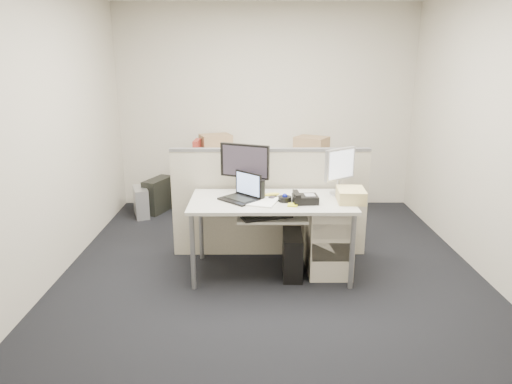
{
  "coord_description": "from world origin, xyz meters",
  "views": [
    {
      "loc": [
        -0.16,
        -4.02,
        1.96
      ],
      "look_at": [
        -0.14,
        0.15,
        0.76
      ],
      "focal_mm": 32.0,
      "sensor_mm": 36.0,
      "label": 1
    }
  ],
  "objects_px": {
    "monitor_main": "(245,170)",
    "laptop": "(239,188)",
    "desk": "(271,207)",
    "desk_phone": "(305,199)"
  },
  "relations": [
    {
      "from": "desk",
      "to": "desk_phone",
      "type": "distance_m",
      "value": 0.33
    },
    {
      "from": "monitor_main",
      "to": "laptop",
      "type": "relative_size",
      "value": 1.49
    },
    {
      "from": "desk_phone",
      "to": "monitor_main",
      "type": "bearing_deg",
      "value": 149.17
    },
    {
      "from": "monitor_main",
      "to": "desk_phone",
      "type": "distance_m",
      "value": 0.65
    },
    {
      "from": "desk",
      "to": "desk_phone",
      "type": "xyz_separation_m",
      "value": [
        0.3,
        -0.1,
        0.1
      ]
    },
    {
      "from": "laptop",
      "to": "desk_phone",
      "type": "height_order",
      "value": "laptop"
    },
    {
      "from": "monitor_main",
      "to": "laptop",
      "type": "height_order",
      "value": "monitor_main"
    },
    {
      "from": "desk",
      "to": "laptop",
      "type": "xyz_separation_m",
      "value": [
        -0.3,
        -0.02,
        0.19
      ]
    },
    {
      "from": "desk",
      "to": "desk_phone",
      "type": "height_order",
      "value": "desk_phone"
    },
    {
      "from": "desk",
      "to": "monitor_main",
      "type": "distance_m",
      "value": 0.44
    }
  ]
}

